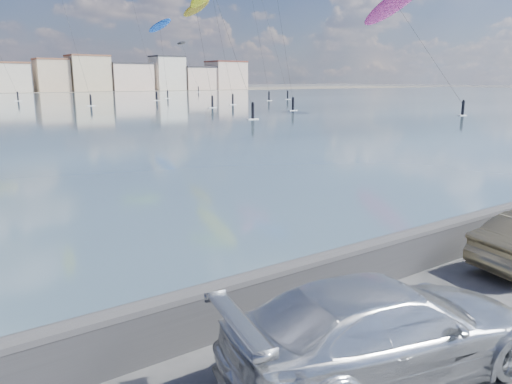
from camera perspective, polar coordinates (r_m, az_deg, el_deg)
seawall at (r=9.47m, az=-0.40°, el=-11.83°), size 400.00×0.36×1.08m
car_silver at (r=8.22m, az=14.54°, el=-14.87°), size 5.60×3.16×1.53m
kitesurfer_6 at (r=183.49m, az=-8.50°, el=16.44°), size 7.84×11.29×17.95m
kitesurfer_7 at (r=72.40m, az=15.67°, el=20.05°), size 5.55×14.63×17.80m
kitesurfer_10 at (r=89.71m, az=-6.86°, el=19.94°), size 4.04×12.47×17.67m
kitesurfer_17 at (r=130.05m, az=-10.94°, el=18.07°), size 4.94×12.42×19.13m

